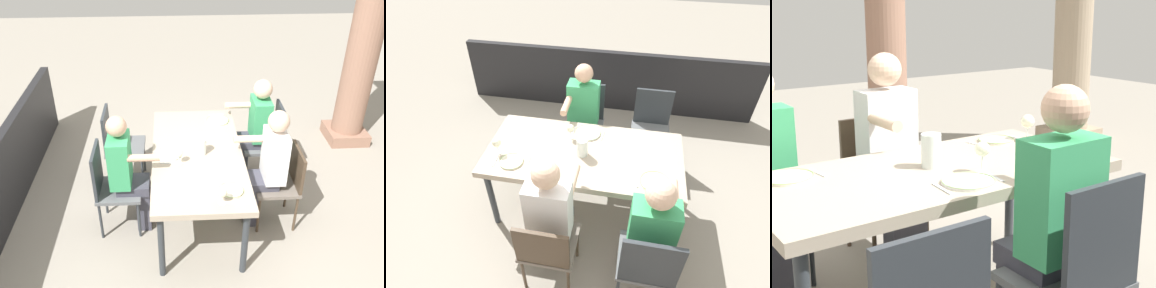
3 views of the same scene
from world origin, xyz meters
TOP-DOWN VIEW (x-y plane):
  - ground_plane at (0.00, 0.00)m, footprint 16.00×16.00m
  - dining_table at (0.00, 0.00)m, footprint 1.83×0.90m
  - chair_west_north at (-0.64, 0.88)m, footprint 0.44×0.44m
  - chair_west_south at (-0.64, -0.87)m, footprint 0.44×0.44m
  - chair_mid_north at (0.14, 0.87)m, footprint 0.44×0.44m
  - chair_mid_south at (0.14, -0.88)m, footprint 0.44×0.44m
  - diner_woman_green at (0.14, 0.68)m, footprint 0.35×0.49m
  - diner_man_white at (0.14, -0.69)m, footprint 0.35×0.49m
  - diner_guest_third at (-0.64, 0.69)m, footprint 0.35×0.50m
  - patio_railing at (0.00, -2.00)m, footprint 4.23×0.10m
  - plate_0 at (-0.65, 0.27)m, footprint 0.25×0.25m
  - fork_0 at (-0.80, 0.27)m, footprint 0.03×0.17m
  - spoon_0 at (-0.50, 0.27)m, footprint 0.03×0.17m
  - plate_1 at (0.01, -0.29)m, footprint 0.26×0.26m
  - wine_glass_1 at (0.17, -0.19)m, footprint 0.07×0.07m
  - fork_1 at (-0.14, -0.29)m, footprint 0.03×0.17m
  - spoon_1 at (0.16, -0.29)m, footprint 0.03×0.17m
  - plate_2 at (0.62, 0.26)m, footprint 0.22×0.22m
  - wine_glass_2 at (0.78, 0.16)m, footprint 0.08×0.08m
  - fork_2 at (0.47, 0.26)m, footprint 0.03×0.17m
  - spoon_2 at (0.77, 0.26)m, footprint 0.03×0.17m
  - water_pitcher at (0.01, 0.03)m, footprint 0.10×0.10m

SIDE VIEW (x-z plane):
  - ground_plane at x=0.00m, z-range 0.00..0.00m
  - patio_railing at x=0.00m, z-range 0.00..0.90m
  - chair_mid_north at x=0.14m, z-range 0.08..0.94m
  - chair_mid_south at x=0.14m, z-range 0.06..1.01m
  - chair_west_north at x=-0.64m, z-range 0.06..1.01m
  - chair_west_south at x=-0.64m, z-range 0.08..1.02m
  - diner_man_white at x=0.14m, z-range 0.04..1.33m
  - diner_guest_third at x=-0.64m, z-range 0.05..1.32m
  - diner_woman_green at x=0.14m, z-range 0.05..1.35m
  - dining_table at x=0.00m, z-range 0.32..1.10m
  - fork_0 at x=-0.80m, z-range 0.78..0.78m
  - spoon_0 at x=-0.50m, z-range 0.78..0.78m
  - fork_1 at x=-0.14m, z-range 0.78..0.78m
  - spoon_1 at x=0.16m, z-range 0.78..0.78m
  - fork_2 at x=0.47m, z-range 0.78..0.78m
  - spoon_2 at x=0.77m, z-range 0.78..0.78m
  - plate_1 at x=0.01m, z-range 0.78..0.79m
  - plate_0 at x=-0.65m, z-range 0.78..0.79m
  - plate_2 at x=0.62m, z-range 0.78..0.79m
  - water_pitcher at x=0.01m, z-range 0.77..0.94m
  - wine_glass_1 at x=0.17m, z-range 0.81..0.97m
  - wine_glass_2 at x=0.78m, z-range 0.81..0.97m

